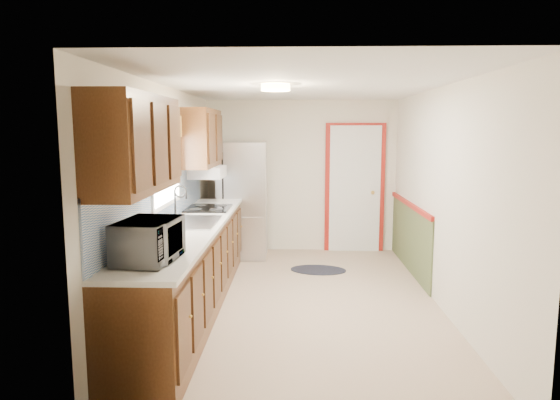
{
  "coord_description": "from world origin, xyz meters",
  "views": [
    {
      "loc": [
        -0.09,
        -5.44,
        1.93
      ],
      "look_at": [
        -0.26,
        0.1,
        1.15
      ],
      "focal_mm": 32.0,
      "sensor_mm": 36.0,
      "label": 1
    }
  ],
  "objects": [
    {
      "name": "kitchen_run",
      "position": [
        -1.24,
        -0.29,
        0.81
      ],
      "size": [
        0.63,
        4.0,
        2.2
      ],
      "color": "#3B1F0D",
      "rests_on": "ground"
    },
    {
      "name": "cooktop",
      "position": [
        -1.19,
        0.75,
        0.95
      ],
      "size": [
        0.54,
        0.64,
        0.02
      ],
      "primitive_type": "cube",
      "color": "black",
      "rests_on": "kitchen_run"
    },
    {
      "name": "ceiling_fixture",
      "position": [
        -0.3,
        -0.2,
        2.36
      ],
      "size": [
        0.3,
        0.3,
        0.06
      ],
      "primitive_type": "cylinder",
      "color": "#FFD88C",
      "rests_on": "room_shell"
    },
    {
      "name": "rug",
      "position": [
        0.23,
        1.29,
        0.01
      ],
      "size": [
        0.82,
        0.59,
        0.01
      ],
      "primitive_type": "ellipsoid",
      "rotation": [
        0.0,
        0.0,
        -0.12
      ],
      "color": "black",
      "rests_on": "ground"
    },
    {
      "name": "room_shell",
      "position": [
        0.0,
        0.0,
        1.2
      ],
      "size": [
        3.2,
        5.2,
        2.52
      ],
      "color": "tan",
      "rests_on": "ground"
    },
    {
      "name": "refrigerator",
      "position": [
        -0.9,
        2.05,
        0.87
      ],
      "size": [
        0.75,
        0.74,
        1.75
      ],
      "rotation": [
        0.0,
        0.0,
        0.03
      ],
      "color": "#B7B7BC",
      "rests_on": "ground"
    },
    {
      "name": "microwave",
      "position": [
        -1.2,
        -1.79,
        1.14
      ],
      "size": [
        0.37,
        0.6,
        0.39
      ],
      "primitive_type": "imported",
      "rotation": [
        0.0,
        0.0,
        1.48
      ],
      "color": "white",
      "rests_on": "kitchen_run"
    },
    {
      "name": "back_wall_trim",
      "position": [
        0.99,
        2.21,
        0.89
      ],
      "size": [
        1.12,
        2.3,
        2.08
      ],
      "color": "maroon",
      "rests_on": "ground"
    }
  ]
}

